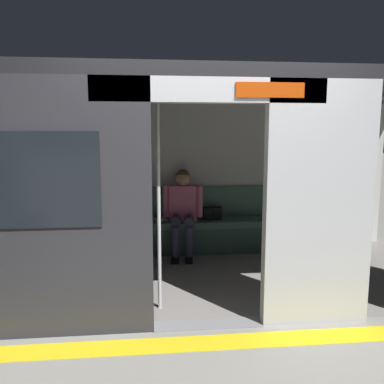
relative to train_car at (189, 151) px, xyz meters
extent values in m
plane|color=gray|center=(-0.06, 1.17, -1.48)|extent=(60.00, 60.00, 0.00)
cube|color=yellow|center=(-0.06, 1.47, -1.48)|extent=(8.00, 0.24, 0.01)
cube|color=silver|center=(-1.02, 1.19, -0.42)|extent=(0.95, 0.12, 2.12)
cube|color=black|center=(-1.02, 1.20, -0.16)|extent=(0.52, 0.02, 0.55)
cube|color=black|center=(1.37, 1.25, -0.16)|extent=(1.10, 0.02, 0.76)
cube|color=silver|center=(-0.06, 1.17, 0.54)|extent=(1.91, 0.16, 0.20)
cube|color=#BF3F0C|center=(-0.54, 1.26, 0.54)|extent=(0.56, 0.02, 0.12)
cube|color=black|center=(-0.06, -0.08, 0.70)|extent=(6.40, 2.65, 0.12)
cube|color=gray|center=(-0.06, -0.08, -1.48)|extent=(6.08, 2.49, 0.01)
cube|color=silver|center=(-0.06, -1.32, -0.42)|extent=(6.08, 0.10, 2.12)
cube|color=#4C7566|center=(-0.06, -1.26, -0.79)|extent=(3.52, 0.06, 0.45)
cube|color=white|center=(-0.06, -0.08, 0.61)|extent=(4.48, 0.16, 0.03)
cube|color=gray|center=(-0.06, 1.17, -1.47)|extent=(0.95, 0.19, 0.01)
cube|color=#4C7566|center=(-0.06, -1.04, -1.06)|extent=(2.49, 0.44, 0.09)
cube|color=#39574C|center=(-0.06, -0.84, -1.29)|extent=(2.49, 0.04, 0.37)
cube|color=pink|center=(-0.02, -1.02, -0.77)|extent=(0.40, 0.26, 0.50)
sphere|color=tan|center=(-0.02, -1.02, -0.42)|extent=(0.21, 0.21, 0.21)
sphere|color=brown|center=(-0.02, -1.03, -0.39)|extent=(0.19, 0.19, 0.19)
cylinder|color=pink|center=(-0.25, -0.97, -0.74)|extent=(0.08, 0.08, 0.44)
cylinder|color=pink|center=(0.22, -1.02, -0.74)|extent=(0.08, 0.08, 0.44)
cylinder|color=#38334C|center=(-0.08, -0.82, -0.97)|extent=(0.18, 0.41, 0.14)
cylinder|color=#38334C|center=(0.10, -0.84, -0.97)|extent=(0.18, 0.41, 0.14)
cylinder|color=#38334C|center=(-0.06, -0.62, -1.23)|extent=(0.10, 0.10, 0.42)
cylinder|color=#38334C|center=(0.12, -0.64, -1.23)|extent=(0.10, 0.10, 0.42)
cube|color=black|center=(-0.06, -0.57, -1.45)|extent=(0.12, 0.23, 0.06)
cube|color=black|center=(0.12, -0.59, -1.45)|extent=(0.12, 0.23, 0.06)
cube|color=black|center=(-0.44, -1.07, -0.93)|extent=(0.26, 0.14, 0.17)
cube|color=black|center=(-0.44, -0.99, -0.94)|extent=(0.02, 0.01, 0.14)
cube|color=silver|center=(0.29, -1.05, -1.00)|extent=(0.22, 0.26, 0.03)
cylinder|color=silver|center=(0.36, 0.78, -0.43)|extent=(0.04, 0.04, 2.10)
camera|label=1|loc=(0.41, 4.39, 0.19)|focal=36.67mm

